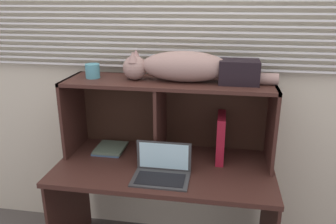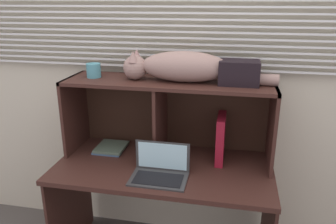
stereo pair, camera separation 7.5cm
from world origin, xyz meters
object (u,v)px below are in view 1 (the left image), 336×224
at_px(book_stack, 110,149).
at_px(small_basket, 93,71).
at_px(laptop, 162,171).
at_px(binder_upright, 221,138).
at_px(cat, 181,67).
at_px(storage_box, 239,72).

xyz_separation_m(book_stack, small_basket, (-0.08, -0.00, 0.54)).
bearing_deg(laptop, binder_upright, 41.31).
bearing_deg(book_stack, laptop, -35.34).
xyz_separation_m(binder_upright, book_stack, (-0.74, 0.00, -0.14)).
relative_size(cat, book_stack, 4.40).
xyz_separation_m(binder_upright, small_basket, (-0.83, 0.00, 0.40)).
bearing_deg(cat, laptop, -103.06).
distance_m(cat, storage_box, 0.35).
height_order(laptop, storage_box, storage_box).
distance_m(cat, laptop, 0.63).
relative_size(laptop, small_basket, 3.62).
xyz_separation_m(cat, laptop, (-0.07, -0.29, -0.55)).
distance_m(laptop, book_stack, 0.51).
distance_m(cat, binder_upright, 0.52).
xyz_separation_m(cat, storage_box, (0.35, -0.00, -0.02)).
height_order(cat, small_basket, cat).
distance_m(cat, small_basket, 0.57).
xyz_separation_m(cat, small_basket, (-0.56, -0.00, -0.04)).
distance_m(small_basket, storage_box, 0.91).
relative_size(cat, storage_box, 4.01).
bearing_deg(binder_upright, storage_box, 0.00).
relative_size(cat, small_basket, 10.36).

